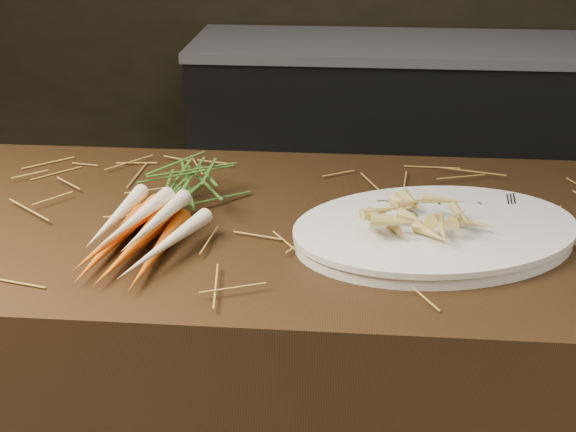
% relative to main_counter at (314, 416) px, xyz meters
% --- Properties ---
extents(main_counter, '(2.40, 0.70, 0.90)m').
position_rel_main_counter_xyz_m(main_counter, '(0.00, 0.00, 0.00)').
color(main_counter, black).
rests_on(main_counter, ground).
extents(back_counter, '(1.82, 0.62, 0.84)m').
position_rel_main_counter_xyz_m(back_counter, '(0.30, 1.88, -0.03)').
color(back_counter, black).
rests_on(back_counter, ground).
extents(straw_bedding, '(1.40, 0.60, 0.02)m').
position_rel_main_counter_xyz_m(straw_bedding, '(0.00, 0.00, 0.46)').
color(straw_bedding, olive).
rests_on(straw_bedding, main_counter).
extents(root_veg_bunch, '(0.22, 0.49, 0.09)m').
position_rel_main_counter_xyz_m(root_veg_bunch, '(-0.27, -0.04, 0.49)').
color(root_veg_bunch, '#D4531E').
rests_on(root_veg_bunch, main_counter).
extents(serving_platter, '(0.56, 0.45, 0.03)m').
position_rel_main_counter_xyz_m(serving_platter, '(0.20, -0.06, 0.46)').
color(serving_platter, white).
rests_on(serving_platter, main_counter).
extents(roasted_veg_heap, '(0.28, 0.23, 0.05)m').
position_rel_main_counter_xyz_m(roasted_veg_heap, '(0.20, -0.06, 0.50)').
color(roasted_veg_heap, '#B19043').
rests_on(roasted_veg_heap, serving_platter).
extents(serving_fork, '(0.04, 0.18, 0.00)m').
position_rel_main_counter_xyz_m(serving_fork, '(0.37, -0.04, 0.48)').
color(serving_fork, silver).
rests_on(serving_fork, serving_platter).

